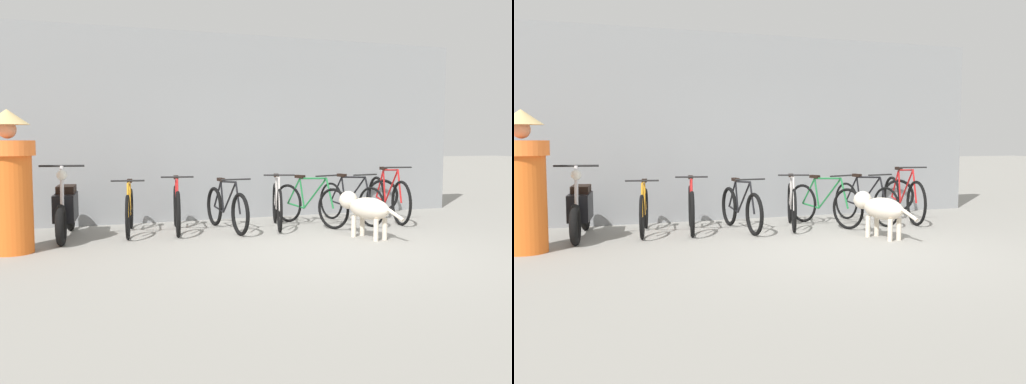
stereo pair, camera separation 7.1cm
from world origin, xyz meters
The scene contains 13 objects.
ground_plane centered at (0.00, 0.00, 0.00)m, with size 60.00×60.00×0.00m, color gray.
shop_wall_back centered at (0.00, 3.32, 1.56)m, with size 8.29×0.20×3.13m.
bicycle_0 centered at (-2.17, 2.22, 0.33)m, with size 0.49×1.62×0.81m.
bicycle_1 centered at (-1.48, 2.17, 0.35)m, with size 0.49×1.64×0.85m.
bicycle_2 centered at (-0.75, 2.02, 0.33)m, with size 0.46×1.69×0.81m.
bicycle_3 centered at (0.07, 2.01, 0.35)m, with size 0.63×1.61×0.85m.
bicycle_4 centered at (0.64, 2.02, 0.34)m, with size 0.63×1.56×0.82m.
bicycle_5 centered at (1.39, 2.06, 0.34)m, with size 0.46×1.66×0.82m.
bicycle_6 centered at (2.08, 2.00, 0.38)m, with size 0.47×1.73×0.93m.
motorcycle centered at (-3.05, 2.18, 0.40)m, with size 0.58×1.85×1.03m.
stray_dog centered at (0.84, 0.70, 0.42)m, with size 0.48×1.20×0.63m.
person_in_robes centered at (-3.74, 1.26, 0.87)m, with size 0.64×0.64×1.73m.
spare_tire_left centered at (2.66, 3.07, 0.31)m, with size 0.61×0.22×0.62m.
Camera 2 is at (-3.47, -6.50, 1.40)m, focal length 42.00 mm.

